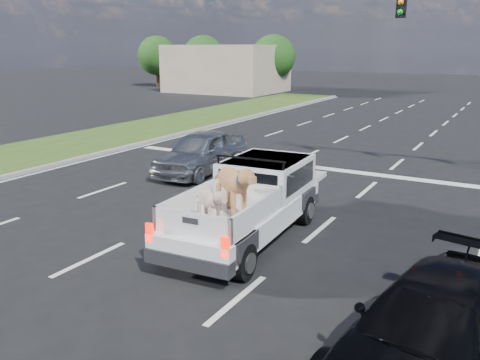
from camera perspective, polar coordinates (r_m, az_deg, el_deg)
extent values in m
plane|color=black|center=(9.90, -9.32, -10.77)|extent=(160.00, 160.00, 0.00)
cube|color=silver|center=(17.44, -10.55, 0.46)|extent=(0.12, 60.00, 0.01)
cube|color=silver|center=(15.49, -0.55, -1.10)|extent=(0.12, 60.00, 0.01)
cube|color=silver|center=(14.14, 11.85, -2.98)|extent=(0.12, 60.00, 0.01)
cube|color=silver|center=(19.87, -18.45, 1.69)|extent=(0.15, 60.00, 0.01)
cube|color=silver|center=(18.33, 10.51, 1.16)|extent=(17.00, 0.45, 0.01)
cube|color=#2A4615|center=(21.91, -23.24, 2.53)|extent=(5.00, 60.00, 0.10)
cube|color=gray|center=(20.04, -18.95, 1.94)|extent=(0.15, 60.00, 0.14)
cube|color=black|center=(17.88, 17.70, 18.47)|extent=(0.30, 0.18, 0.95)
cube|color=tan|center=(50.05, -1.50, 12.41)|extent=(10.00, 8.00, 4.40)
cylinder|color=#332114|center=(57.45, -9.20, 11.41)|extent=(0.44, 0.44, 2.16)
sphere|color=#16380F|center=(57.37, -9.29, 13.62)|extent=(4.20, 4.20, 4.20)
cylinder|color=#332114|center=(53.93, -4.10, 11.35)|extent=(0.44, 0.44, 2.16)
sphere|color=#16380F|center=(53.84, -4.14, 13.71)|extent=(4.20, 4.20, 4.20)
cylinder|color=#332114|center=(49.97, 3.73, 11.09)|extent=(0.44, 0.44, 2.16)
sphere|color=#16380F|center=(49.88, 3.77, 13.64)|extent=(4.20, 4.20, 4.20)
cylinder|color=black|center=(10.33, -7.84, -7.46)|extent=(0.30, 0.72, 0.71)
cylinder|color=black|center=(9.57, 0.35, -9.16)|extent=(0.30, 0.72, 0.71)
cylinder|color=black|center=(13.15, 0.58, -2.41)|extent=(0.30, 0.72, 0.71)
cylinder|color=black|center=(12.56, 7.28, -3.36)|extent=(0.30, 0.72, 0.71)
cube|color=silver|center=(11.29, 0.59, -3.94)|extent=(2.04, 5.04, 0.49)
cube|color=silver|center=(12.13, 2.99, 0.54)|extent=(1.83, 2.24, 0.80)
cube|color=black|center=(11.19, 0.84, -0.52)|extent=(1.45, 0.11, 0.58)
cylinder|color=black|center=(11.17, 1.13, 2.41)|extent=(1.68, 0.14, 0.05)
cube|color=black|center=(10.30, -2.06, -4.55)|extent=(1.79, 2.47, 0.06)
cube|color=silver|center=(10.60, -5.86, -2.52)|extent=(0.21, 2.38, 0.49)
cube|color=silver|center=(9.88, 1.99, -3.75)|extent=(0.21, 2.38, 0.49)
cube|color=silver|center=(9.27, -5.47, -5.07)|extent=(1.66, 0.17, 0.49)
cube|color=#F41705|center=(9.62, -10.11, -5.86)|extent=(0.15, 0.06, 0.37)
cube|color=#F41705|center=(8.82, -1.68, -7.56)|extent=(0.15, 0.06, 0.37)
cube|color=black|center=(9.41, -5.80, -9.05)|extent=(1.80, 0.38, 0.28)
imported|color=#A5A7AC|center=(17.52, -4.42, 3.16)|extent=(1.86, 4.32, 1.45)
imported|color=black|center=(7.35, 20.86, -15.52)|extent=(2.59, 4.70, 1.29)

